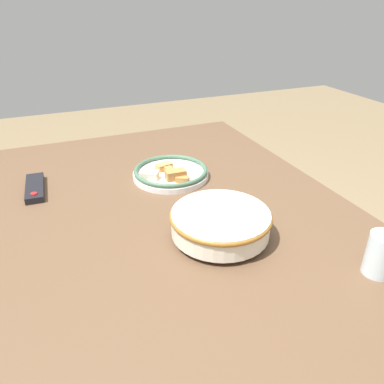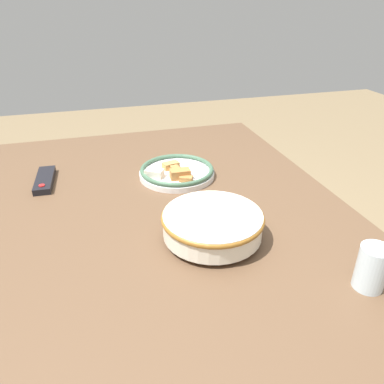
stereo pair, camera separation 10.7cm
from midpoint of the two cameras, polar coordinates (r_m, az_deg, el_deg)
name	(u,v)px [view 2 (the right image)]	position (r m, az deg, el deg)	size (l,w,h in m)	color
dining_table	(165,245)	(1.04, -1.24, -8.22)	(1.50, 1.07, 0.77)	brown
noodle_bowl	(212,224)	(0.92, 6.49, -4.97)	(0.25, 0.25, 0.07)	silver
food_plate	(176,172)	(1.24, 0.09, 3.04)	(0.25, 0.25, 0.05)	white
tv_remote	(45,180)	(1.27, -19.32, 1.68)	(0.18, 0.06, 0.02)	black
drinking_glass	(372,268)	(0.88, 29.01, -10.19)	(0.06, 0.06, 0.10)	silver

